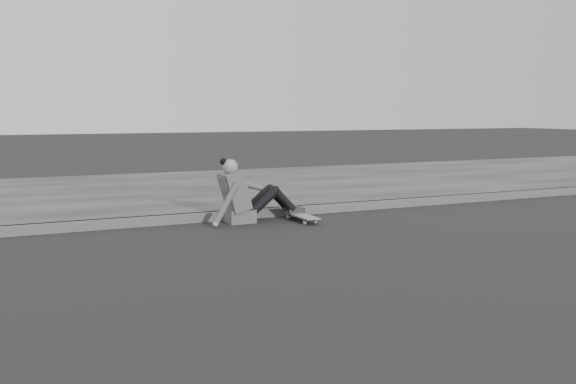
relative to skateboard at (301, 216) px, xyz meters
name	(u,v)px	position (x,y,z in m)	size (l,w,h in m)	color
ground	(518,236)	(1.90, -2.05, -0.07)	(80.00, 80.00, 0.00)	black
curb	(395,203)	(1.90, 0.53, -0.01)	(24.00, 0.16, 0.12)	#4C4C4C
sidewalk	(309,184)	(1.90, 3.55, -0.01)	(24.00, 6.00, 0.12)	#383838
skateboard	(301,216)	(0.00, 0.00, 0.00)	(0.20, 0.78, 0.09)	#A0A09B
seated_woman	(244,196)	(-0.73, 0.25, 0.29)	(1.38, 0.46, 0.88)	#4B4B4E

